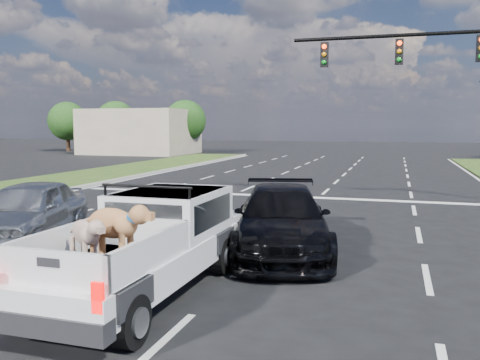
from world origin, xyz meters
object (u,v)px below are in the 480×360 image
Objects in this scene: pickup_truck at (147,243)px; traffic_signal at (473,73)px; silver_sedan at (28,211)px; black_coupe at (281,220)px.

traffic_signal is at bearing 63.43° from pickup_truck.
pickup_truck is 5.29m from silver_sedan.
traffic_signal is 2.05× the size of silver_sedan.
silver_sedan reaches higher than black_coupe.
silver_sedan is (-4.59, 2.62, -0.11)m from pickup_truck.
black_coupe is at bearing -118.17° from traffic_signal.
pickup_truck is at bearing -45.46° from silver_sedan.
silver_sedan is at bearing -137.63° from traffic_signal.
silver_sedan is at bearing 174.29° from black_coupe.
traffic_signal is 11.31m from black_coupe.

